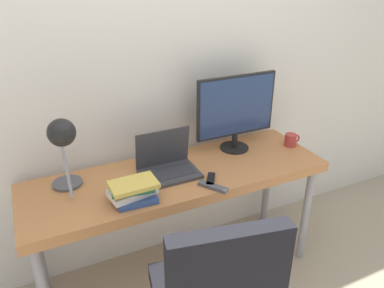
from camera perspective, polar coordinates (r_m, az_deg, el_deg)
wall_back at (r=2.24m, az=-5.87°, el=11.84°), size 8.00×0.05×2.60m
desk at (r=2.18m, az=-2.08°, el=-6.01°), size 1.74×0.55×0.76m
laptop at (r=2.13m, az=-3.78°, el=-3.18°), size 0.32×0.23×0.24m
monitor at (r=2.33m, az=6.73°, el=5.25°), size 0.53×0.18×0.48m
desk_lamp at (r=1.88m, az=-19.12°, el=0.31°), size 0.16×0.31×0.44m
book_stack at (r=1.91m, az=-8.91°, el=-7.03°), size 0.25×0.19×0.11m
tv_remote at (r=2.06m, az=2.87°, el=-5.47°), size 0.10×0.13×0.02m
media_remote at (r=2.00m, az=3.20°, el=-6.51°), size 0.12×0.16×0.02m
mug at (r=2.52m, az=14.82°, el=0.62°), size 0.11×0.08×0.08m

